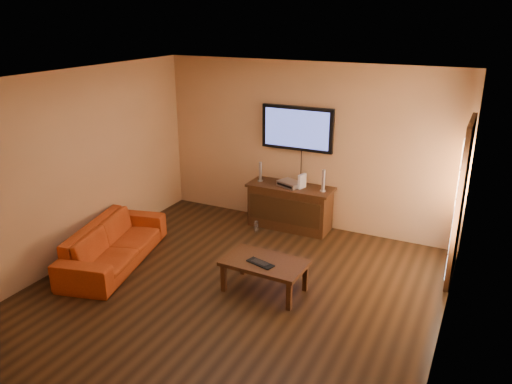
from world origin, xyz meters
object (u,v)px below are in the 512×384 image
Objects in this scene: coffee_table at (265,265)px; sofa at (113,237)px; bottle at (256,226)px; keyboard at (260,263)px; media_console at (290,207)px; television at (297,128)px; speaker_right at (323,181)px; game_console at (302,181)px; speaker_left at (260,172)px; subwoofer at (258,212)px; av_receiver at (290,184)px.

sofa reaches higher than coffee_table.
sofa is 9.91× the size of bottle.
keyboard is (-0.02, -0.09, 0.07)m from coffee_table.
keyboard is at bearing -77.48° from media_console.
television is 2.67m from keyboard.
speaker_right is 1.78× the size of bottle.
game_console is (1.98, 2.25, 0.45)m from sofa.
sofa is 2.31m from bottle.
television is (0.00, 0.23, 1.27)m from media_console.
coffee_table is 3.19× the size of speaker_left.
speaker_right is 2.16m from keyboard.
speaker_right is (0.56, -0.01, 0.53)m from media_console.
sofa is 3.03m from game_console.
game_console reaches higher than sofa.
speaker_left is at bearing -158.71° from television.
coffee_table is at bearing -66.09° from game_console.
game_console is (0.76, -0.02, -0.04)m from speaker_left.
television is 2.63m from coffee_table.
coffee_table is at bearing -62.92° from speaker_left.
sofa reaches higher than keyboard.
television is at bearing 157.24° from speaker_right.
bottle is (0.13, -0.43, -0.79)m from speaker_left.
game_console is 0.87× the size of subwoofer.
keyboard is at bearing -78.66° from television.
bottle is at bearing -115.03° from av_receiver.
subwoofer is at bearing -170.65° from game_console.
speaker_right is at bearing -0.65° from media_console.
game_console is (0.21, -0.00, 0.07)m from av_receiver.
av_receiver is at bearing -164.33° from game_console.
media_console is 0.52m from game_console.
coffee_table is at bearing -56.56° from subwoofer.
speaker_left is 1.43× the size of game_console.
subwoofer is (-0.63, 0.08, -0.23)m from media_console.
media_console is at bearing 95.80° from av_receiver.
speaker_right is 1.54× the size of game_console.
game_console is at bearing -55.28° from sofa.
media_console is 5.25× the size of subwoofer.
sofa is 2.89m from av_receiver.
media_console is 0.71× the size of sofa.
keyboard is at bearing -56.67° from av_receiver.
speaker_left is 1.24× the size of subwoofer.
game_console is at bearing -1.74° from speaker_left.
media_console is 2.08m from coffee_table.
speaker_right reaches higher than coffee_table.
television is at bearing 146.20° from game_console.
media_console is 6.06× the size of game_console.
game_console reaches higher than coffee_table.
television is 1.64m from subwoofer.
sofa reaches higher than media_console.
subwoofer is (-1.18, 0.09, -0.76)m from speaker_right.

